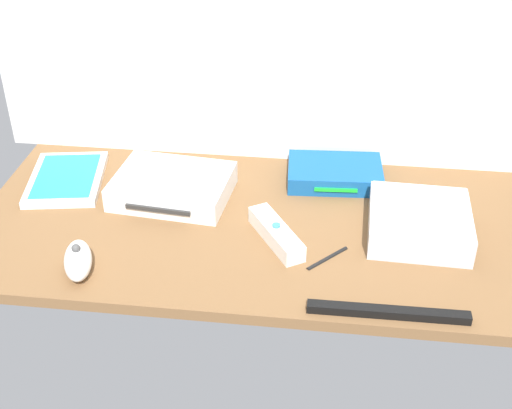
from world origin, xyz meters
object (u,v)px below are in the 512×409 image
Objects in this scene: sensor_bar at (388,312)px; network_router at (335,173)px; game_case at (67,179)px; remote_classic_pad at (169,173)px; remote_nunchuk at (78,260)px; mini_computer at (419,222)px; game_console at (173,186)px; remote_wand at (276,234)px; stylus_pen at (327,257)px.

network_router is at bearing 102.77° from sensor_bar.
remote_classic_pad is (21.43, -3.12, 4.65)cm from game_case.
network_router is at bearing -2.40° from game_case.
remote_nunchuk reaches higher than game_case.
mini_computer is 0.73× the size of sensor_bar.
remote_wand is (20.62, -11.86, -0.69)cm from game_console.
remote_wand is 24.01cm from remote_classic_pad.
remote_classic_pad is (-30.18, -9.94, 3.71)cm from network_router.
stylus_pen is at bearing -6.66° from remote_nunchuk.
mini_computer is at bearing -3.30° from game_console.
remote_wand is at bearing 136.96° from sensor_bar.
remote_nunchuk reaches higher than network_router.
remote_nunchuk is (-30.66, -11.89, 0.53)cm from remote_wand.
sensor_bar is 2.67× the size of stylus_pen.
remote_classic_pad is (-44.98, 6.51, 2.77)cm from mini_computer.
stylus_pen is at bearing -16.01° from remote_classic_pad.
mini_computer reaches higher than remote_wand.
network_router reaches higher than sensor_bar.
remote_wand reaches higher than sensor_bar.
remote_classic_pad reaches higher than remote_wand.
game_console is 1.56× the size of remote_wand.
game_case is 54.36cm from stylus_pen.
mini_computer is at bearing -51.51° from network_router.
game_console is at bearing 151.76° from stylus_pen.
game_console is at bearing 80.64° from remote_classic_pad.
remote_nunchuk is 40.37cm from stylus_pen.
network_router is 51.92cm from remote_nunchuk.
remote_nunchuk is at bearing -76.09° from game_case.
mini_computer is 22.15cm from network_router.
remote_wand is 1.33× the size of remote_nunchuk.
remote_wand is 32.89cm from remote_nunchuk.
game_console is 2.07× the size of remote_nunchuk.
stylus_pen is (-0.45, -25.20, -1.35)cm from network_router.
sensor_bar reaches higher than stylus_pen.
remote_nunchuk is 25.38cm from remote_classic_pad.
remote_wand is at bearing -117.23° from network_router.
sensor_bar is (39.13, -28.06, -4.71)cm from remote_classic_pad.
remote_wand reaches higher than stylus_pen.
game_case is at bearing 95.88° from remote_nunchuk.
remote_nunchuk is (-40.00, -33.11, 0.34)cm from network_router.
remote_wand is at bearing -168.84° from mini_computer.
remote_classic_pad is 48.39cm from sensor_bar.
remote_classic_pad is at bearing 119.47° from remote_wand.
game_console is 1.20× the size of network_router.
game_console is at bearing 49.13° from remote_nunchuk.
game_case is at bearing -175.95° from network_router.
mini_computer is at bearing 29.85° from stylus_pen.
remote_nunchuk is at bearing -101.82° from remote_classic_pad.
remote_nunchuk is (11.61, -26.28, 1.28)cm from game_case.
game_case reaches higher than sensor_bar.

